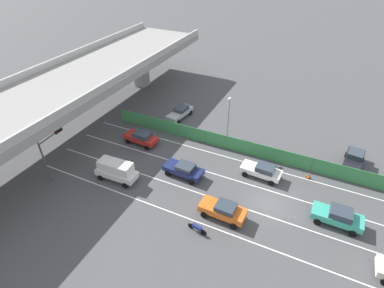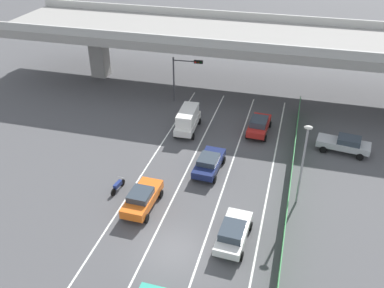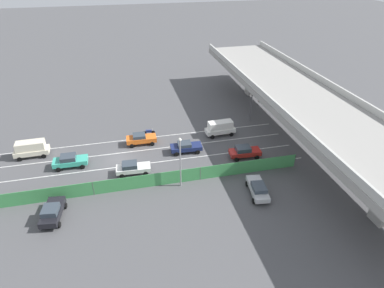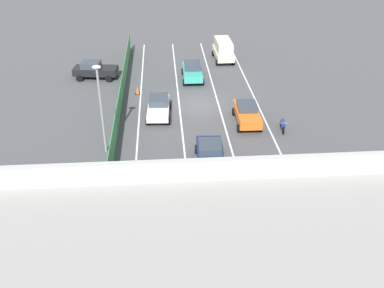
{
  "view_description": "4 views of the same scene",
  "coord_description": "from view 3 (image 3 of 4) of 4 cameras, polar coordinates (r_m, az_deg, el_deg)",
  "views": [
    {
      "loc": [
        -22.52,
        -2.33,
        22.22
      ],
      "look_at": [
        2.86,
        9.8,
        2.37
      ],
      "focal_mm": 28.39,
      "sensor_mm": 36.0,
      "label": 1
    },
    {
      "loc": [
        6.38,
        -18.97,
        20.43
      ],
      "look_at": [
        -1.79,
        10.85,
        1.58
      ],
      "focal_mm": 38.97,
      "sensor_mm": 36.0,
      "label": 2
    },
    {
      "loc": [
        38.62,
        1.33,
        24.88
      ],
      "look_at": [
        0.58,
        10.25,
        1.49
      ],
      "focal_mm": 30.44,
      "sensor_mm": 36.0,
      "label": 3
    },
    {
      "loc": [
        3.18,
        35.02,
        16.78
      ],
      "look_at": [
        1.28,
        8.84,
        1.3
      ],
      "focal_mm": 40.82,
      "sensor_mm": 36.0,
      "label": 4
    }
  ],
  "objects": [
    {
      "name": "street_lamp",
      "position": [
        37.89,
        -2.07,
        -2.4
      ],
      "size": [
        0.6,
        0.36,
        6.67
      ],
      "color": "gray",
      "rests_on": "ground"
    },
    {
      "name": "lane_line_mid_left",
      "position": [
        47.46,
        -8.75,
        -1.11
      ],
      "size": [
        0.14,
        42.77,
        0.01
      ],
      "primitive_type": "cube",
      "color": "silver",
      "rests_on": "ground"
    },
    {
      "name": "elevated_overpass",
      "position": [
        49.86,
        18.81,
        7.27
      ],
      "size": [
        57.15,
        11.99,
        7.78
      ],
      "color": "gray",
      "rests_on": "ground"
    },
    {
      "name": "parked_sedan_dark",
      "position": [
        38.31,
        -23.3,
        -10.84
      ],
      "size": [
        4.52,
        2.46,
        1.76
      ],
      "color": "black",
      "rests_on": "ground"
    },
    {
      "name": "parked_wagon_silver",
      "position": [
        39.16,
        11.46,
        -7.64
      ],
      "size": [
        4.84,
        2.42,
        1.57
      ],
      "color": "#B2B5B7",
      "rests_on": "ground"
    },
    {
      "name": "car_taxi_orange",
      "position": [
        48.62,
        -8.93,
        0.95
      ],
      "size": [
        2.07,
        4.41,
        1.64
      ],
      "color": "orange",
      "rests_on": "ground"
    },
    {
      "name": "traffic_cone",
      "position": [
        41.41,
        -16.7,
        -6.97
      ],
      "size": [
        0.47,
        0.47,
        0.74
      ],
      "color": "orange",
      "rests_on": "ground"
    },
    {
      "name": "traffic_light",
      "position": [
        53.41,
        10.92,
        6.89
      ],
      "size": [
        3.34,
        0.45,
        5.1
      ],
      "color": "#47474C",
      "rests_on": "ground"
    },
    {
      "name": "lane_line_right_edge",
      "position": [
        41.66,
        -7.79,
        -6.09
      ],
      "size": [
        0.14,
        42.77,
        0.01
      ],
      "primitive_type": "cube",
      "color": "silver",
      "rests_on": "ground"
    },
    {
      "name": "car_taxi_teal",
      "position": [
        45.94,
        -20.61,
        -2.74
      ],
      "size": [
        2.09,
        4.44,
        1.73
      ],
      "color": "teal",
      "rests_on": "ground"
    },
    {
      "name": "lane_line_mid_right",
      "position": [
        44.52,
        -8.3,
        -3.44
      ],
      "size": [
        0.14,
        42.77,
        0.01
      ],
      "primitive_type": "cube",
      "color": "silver",
      "rests_on": "ground"
    },
    {
      "name": "car_van_cream",
      "position": [
        50.14,
        -26.37,
        -0.67
      ],
      "size": [
        2.12,
        4.58,
        2.32
      ],
      "color": "beige",
      "rests_on": "ground"
    },
    {
      "name": "ground_plane",
      "position": [
        45.96,
        -12.73,
        -2.74
      ],
      "size": [
        300.0,
        300.0,
        0.0
      ],
      "primitive_type": "plane",
      "color": "#4C4C4F"
    },
    {
      "name": "car_sedan_red",
      "position": [
        45.5,
        9.18,
        -1.3
      ],
      "size": [
        2.14,
        4.36,
        1.7
      ],
      "color": "red",
      "rests_on": "ground"
    },
    {
      "name": "car_sedan_navy",
      "position": [
        46.14,
        -1.1,
        -0.47
      ],
      "size": [
        2.2,
        4.52,
        1.53
      ],
      "color": "navy",
      "rests_on": "ground"
    },
    {
      "name": "car_van_white",
      "position": [
        50.43,
        4.98,
        2.89
      ],
      "size": [
        2.09,
        4.65,
        2.3
      ],
      "color": "silver",
      "rests_on": "ground"
    },
    {
      "name": "motorcycle",
      "position": [
        51.22,
        -7.57,
        2.14
      ],
      "size": [
        0.6,
        1.94,
        0.93
      ],
      "color": "black",
      "rests_on": "ground"
    },
    {
      "name": "lane_line_left_edge",
      "position": [
        50.48,
        -9.14,
        0.95
      ],
      "size": [
        0.14,
        42.77,
        0.01
      ],
      "primitive_type": "cube",
      "color": "silver",
      "rests_on": "ground"
    },
    {
      "name": "car_sedan_white",
      "position": [
        42.47,
        -10.4,
        -4.09
      ],
      "size": [
        2.17,
        4.44,
        1.6
      ],
      "color": "white",
      "rests_on": "ground"
    },
    {
      "name": "green_fence",
      "position": [
        39.82,
        -7.62,
        -6.4
      ],
      "size": [
        0.1,
        38.87,
        1.85
      ],
      "color": "#3D8E4C",
      "rests_on": "ground"
    }
  ]
}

